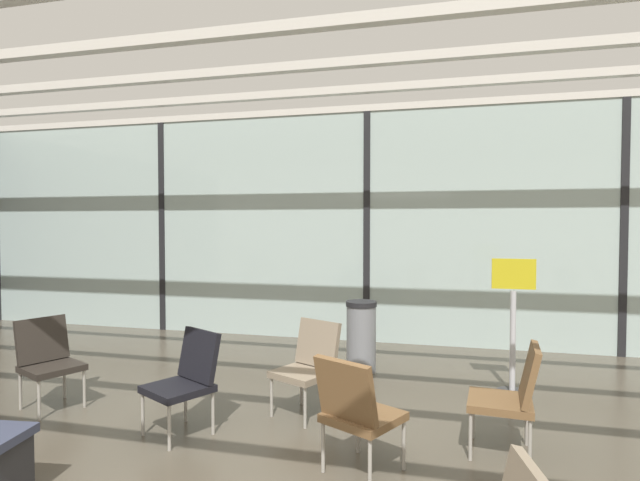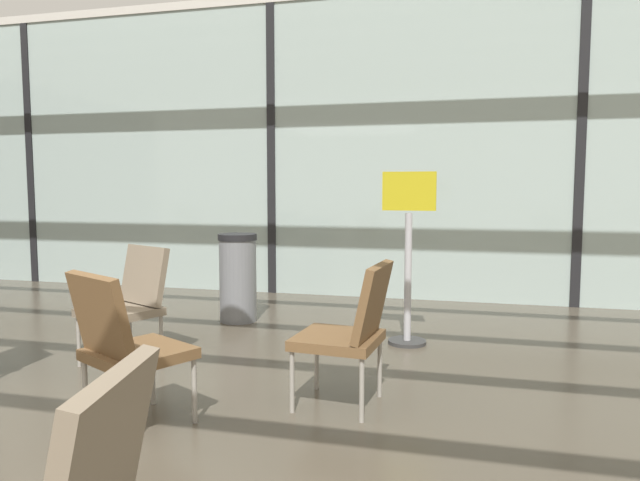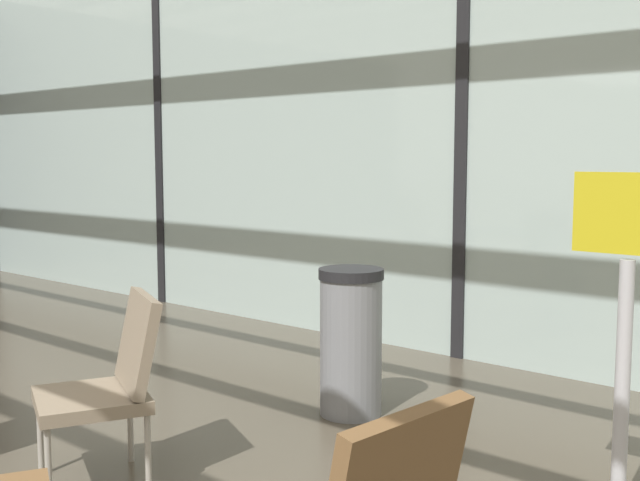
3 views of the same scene
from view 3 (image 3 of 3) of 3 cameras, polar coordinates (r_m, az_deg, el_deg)
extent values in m
cube|color=#A3B7B2|center=(5.83, 10.57, 8.54)|extent=(14.00, 0.08, 3.51)
cube|color=black|center=(8.16, -11.50, 7.82)|extent=(0.10, 0.12, 3.51)
cube|color=black|center=(5.83, 10.57, 8.54)|extent=(0.10, 0.12, 3.51)
sphere|color=gray|center=(12.68, 4.41, 9.25)|extent=(2.41, 2.41, 2.41)
sphere|color=black|center=(9.77, 8.44, 12.07)|extent=(0.28, 0.28, 0.28)
sphere|color=black|center=(9.32, 13.25, 12.26)|extent=(0.28, 0.28, 0.28)
sphere|color=black|center=(8.95, 18.51, 12.37)|extent=(0.28, 0.28, 0.28)
cube|color=#7F705B|center=(3.75, -16.44, -11.14)|extent=(0.64, 0.64, 0.06)
cube|color=#7F705B|center=(3.72, -13.25, -7.21)|extent=(0.49, 0.33, 0.44)
cylinder|color=gray|center=(4.00, -19.83, -13.41)|extent=(0.03, 0.03, 0.37)
cylinder|color=gray|center=(3.60, -19.29, -15.58)|extent=(0.03, 0.03, 0.37)
cylinder|color=gray|center=(4.05, -13.74, -12.98)|extent=(0.03, 0.03, 0.37)
cylinder|color=gray|center=(3.66, -12.49, -15.05)|extent=(0.03, 0.03, 0.37)
cylinder|color=slate|center=(4.56, 2.28, -7.80)|extent=(0.36, 0.36, 0.80)
cylinder|color=black|center=(4.47, 2.30, -2.45)|extent=(0.38, 0.38, 0.06)
cylinder|color=#B2B2B7|center=(3.37, 21.26, -10.62)|extent=(0.06, 0.06, 1.10)
cube|color=gold|center=(3.24, 21.76, 1.84)|extent=(0.44, 0.03, 0.32)
camera|label=1|loc=(3.07, -106.28, 4.20)|focal=28.10mm
camera|label=2|loc=(1.81, -121.07, -9.13)|focal=32.33mm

